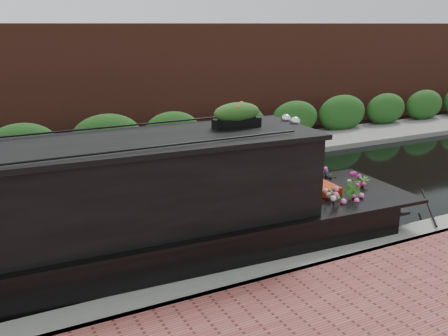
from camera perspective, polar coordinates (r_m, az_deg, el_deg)
name	(u,v)px	position (r m, az deg, el deg)	size (l,w,h in m)	color
ground	(171,217)	(10.77, -6.10, -5.64)	(80.00, 80.00, 0.00)	black
near_bank_coping	(248,287)	(8.07, 2.74, -13.44)	(40.00, 0.60, 0.50)	gray
far_bank_path	(117,169)	(14.57, -12.14, -0.08)	(40.00, 2.40, 0.34)	slate
far_hedge	(109,161)	(15.41, -13.04, 0.76)	(40.00, 1.10, 2.80)	#1E4A18
far_brick_wall	(92,147)	(17.39, -14.80, 2.38)	(40.00, 1.00, 8.00)	#57281D
narrowboat	(57,235)	(8.13, -18.59, -7.29)	(12.49, 2.79, 2.92)	black
rope_fender	(379,207)	(11.31, 17.25, -4.33)	(0.33, 0.33, 0.42)	olive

